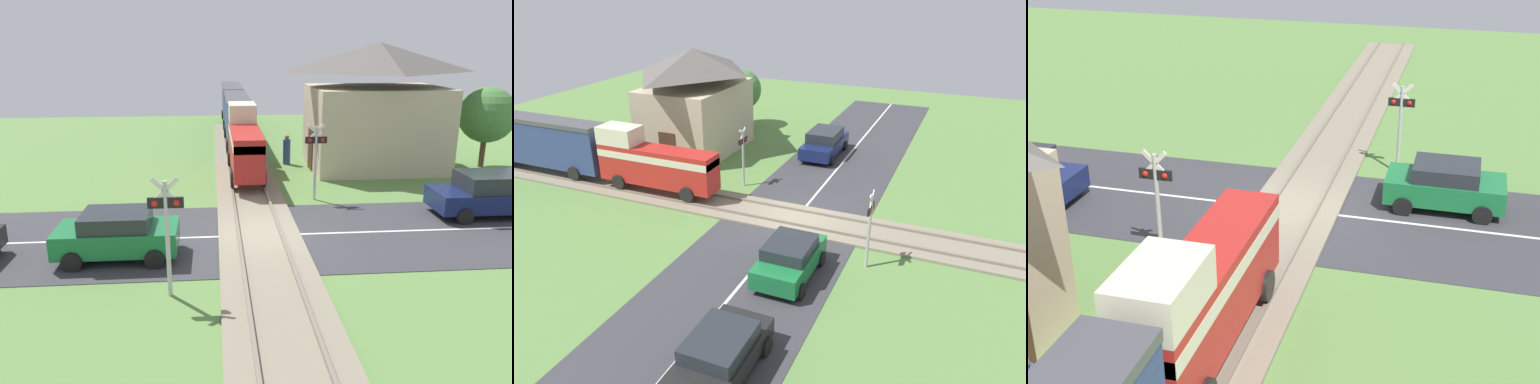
{
  "view_description": "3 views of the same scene",
  "coord_description": "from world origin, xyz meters",
  "views": [
    {
      "loc": [
        -1.47,
        -15.93,
        6.36
      ],
      "look_at": [
        0.0,
        1.28,
        1.2
      ],
      "focal_mm": 35.0,
      "sensor_mm": 36.0,
      "label": 1
    },
    {
      "loc": [
        -19.58,
        -7.09,
        10.68
      ],
      "look_at": [
        0.0,
        1.28,
        1.2
      ],
      "focal_mm": 35.0,
      "sensor_mm": 36.0,
      "label": 2
    },
    {
      "loc": [
        -4.9,
        19.46,
        9.69
      ],
      "look_at": [
        0.0,
        1.28,
        1.2
      ],
      "focal_mm": 50.0,
      "sensor_mm": 36.0,
      "label": 3
    }
  ],
  "objects": [
    {
      "name": "ground_plane",
      "position": [
        0.0,
        0.0,
        0.0
      ],
      "size": [
        60.0,
        60.0,
        0.0
      ],
      "primitive_type": "plane",
      "color": "#5B8442"
    },
    {
      "name": "crossing_signal_west_approach",
      "position": [
        -2.71,
        -3.98,
        2.06
      ],
      "size": [
        0.9,
        0.18,
        3.23
      ],
      "color": "#B7B7B7",
      "rests_on": "ground_plane"
    },
    {
      "name": "track_bed",
      "position": [
        0.0,
        0.0,
        0.07
      ],
      "size": [
        2.8,
        48.0,
        0.24
      ],
      "color": "gray",
      "rests_on": "ground_plane"
    },
    {
      "name": "road_surface",
      "position": [
        0.0,
        0.0,
        0.01
      ],
      "size": [
        48.0,
        6.4,
        0.02
      ],
      "color": "#38383D",
      "rests_on": "ground_plane"
    },
    {
      "name": "car_near_crossing",
      "position": [
        -4.47,
        -1.44,
        0.79
      ],
      "size": [
        3.65,
        1.96,
        1.5
      ],
      "color": "#197038",
      "rests_on": "ground_plane"
    },
    {
      "name": "crossing_signal_east_approach",
      "position": [
        2.71,
        3.98,
        2.06
      ],
      "size": [
        0.9,
        0.18,
        3.23
      ],
      "color": "#B7B7B7",
      "rests_on": "ground_plane"
    }
  ]
}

